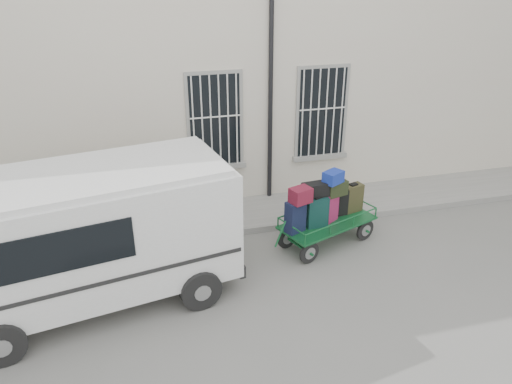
{
  "coord_description": "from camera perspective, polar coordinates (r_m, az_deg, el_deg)",
  "views": [
    {
      "loc": [
        -2.35,
        -8.3,
        5.78
      ],
      "look_at": [
        0.09,
        1.0,
        1.23
      ],
      "focal_mm": 35.0,
      "sensor_mm": 36.0,
      "label": 1
    }
  ],
  "objects": [
    {
      "name": "van",
      "position": [
        9.18,
        -18.52,
        -4.21
      ],
      "size": [
        5.33,
        3.0,
        2.54
      ],
      "rotation": [
        0.0,
        0.0,
        0.18
      ],
      "color": "silver",
      "rests_on": "ground"
    },
    {
      "name": "ground",
      "position": [
        10.38,
        0.94,
        -8.49
      ],
      "size": [
        80.0,
        80.0,
        0.0
      ],
      "primitive_type": "plane",
      "color": "slate",
      "rests_on": "ground"
    },
    {
      "name": "sidewalk",
      "position": [
        12.18,
        -1.84,
        -2.61
      ],
      "size": [
        24.0,
        1.7,
        0.15
      ],
      "primitive_type": "cube",
      "color": "gray",
      "rests_on": "ground"
    },
    {
      "name": "luggage_cart",
      "position": [
        10.83,
        7.94,
        -1.91
      ],
      "size": [
        2.52,
        1.64,
        1.72
      ],
      "rotation": [
        0.0,
        0.0,
        0.36
      ],
      "color": "black",
      "rests_on": "ground"
    },
    {
      "name": "building",
      "position": [
        14.27,
        -5.09,
        14.0
      ],
      "size": [
        24.0,
        5.15,
        6.0
      ],
      "color": "beige",
      "rests_on": "ground"
    }
  ]
}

